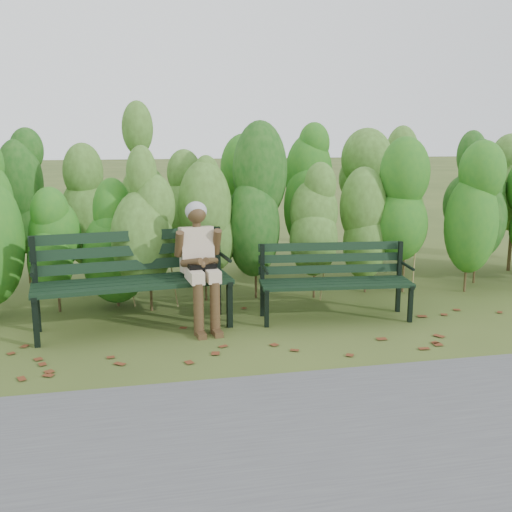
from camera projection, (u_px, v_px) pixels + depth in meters
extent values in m
plane|color=#37471C|center=(263.00, 337.00, 5.90)|extent=(80.00, 80.00, 0.00)
cube|color=#474749|center=(339.00, 451.00, 3.80)|extent=(60.00, 2.50, 0.01)
cylinder|color=#47381E|center=(50.00, 278.00, 6.63)|extent=(0.03, 0.03, 0.80)
ellipsoid|color=#256A1D|center=(45.00, 221.00, 6.50)|extent=(0.64, 0.64, 1.44)
cylinder|color=#47381E|center=(106.00, 275.00, 6.76)|extent=(0.03, 0.03, 0.80)
ellipsoid|color=#256A1D|center=(103.00, 219.00, 6.63)|extent=(0.64, 0.64, 1.44)
cylinder|color=#47381E|center=(161.00, 273.00, 6.88)|extent=(0.03, 0.03, 0.80)
ellipsoid|color=#256A1D|center=(159.00, 218.00, 6.75)|extent=(0.64, 0.64, 1.44)
cylinder|color=#47381E|center=(214.00, 270.00, 7.00)|extent=(0.03, 0.03, 0.80)
ellipsoid|color=#256A1D|center=(213.00, 216.00, 6.87)|extent=(0.64, 0.64, 1.44)
cylinder|color=#47381E|center=(265.00, 268.00, 7.13)|extent=(0.03, 0.03, 0.80)
ellipsoid|color=#256A1D|center=(265.00, 214.00, 7.00)|extent=(0.64, 0.64, 1.44)
cylinder|color=#47381E|center=(314.00, 265.00, 7.25)|extent=(0.03, 0.03, 0.80)
ellipsoid|color=#256A1D|center=(315.00, 213.00, 7.12)|extent=(0.64, 0.64, 1.44)
cylinder|color=#47381E|center=(361.00, 263.00, 7.38)|extent=(0.03, 0.03, 0.80)
ellipsoid|color=#256A1D|center=(363.00, 212.00, 7.25)|extent=(0.64, 0.64, 1.44)
cylinder|color=#47381E|center=(407.00, 261.00, 7.50)|extent=(0.03, 0.03, 0.80)
ellipsoid|color=#256A1D|center=(410.00, 210.00, 7.37)|extent=(0.64, 0.64, 1.44)
cylinder|color=#47381E|center=(451.00, 259.00, 7.63)|extent=(0.03, 0.03, 0.80)
ellipsoid|color=#256A1D|center=(455.00, 209.00, 7.50)|extent=(0.64, 0.64, 1.44)
cylinder|color=#47381E|center=(494.00, 257.00, 7.75)|extent=(0.03, 0.03, 0.80)
ellipsoid|color=#256A1D|center=(499.00, 208.00, 7.62)|extent=(0.64, 0.64, 1.44)
cylinder|color=#47381E|center=(13.00, 250.00, 7.45)|extent=(0.04, 0.04, 1.10)
ellipsoid|color=#154B13|center=(7.00, 179.00, 7.27)|extent=(0.70, 0.70, 1.98)
cylinder|color=#47381E|center=(77.00, 247.00, 7.60)|extent=(0.04, 0.04, 1.10)
ellipsoid|color=#154B13|center=(72.00, 178.00, 7.42)|extent=(0.70, 0.70, 1.98)
cylinder|color=#47381E|center=(138.00, 245.00, 7.76)|extent=(0.04, 0.04, 1.10)
ellipsoid|color=#154B13|center=(135.00, 177.00, 7.58)|extent=(0.70, 0.70, 1.98)
cylinder|color=#47381E|center=(197.00, 243.00, 7.92)|extent=(0.04, 0.04, 1.10)
ellipsoid|color=#154B13|center=(196.00, 176.00, 7.74)|extent=(0.70, 0.70, 1.98)
cylinder|color=#47381E|center=(254.00, 241.00, 8.07)|extent=(0.04, 0.04, 1.10)
ellipsoid|color=#154B13|center=(254.00, 175.00, 7.89)|extent=(0.70, 0.70, 1.98)
cylinder|color=#47381E|center=(308.00, 238.00, 8.23)|extent=(0.04, 0.04, 1.10)
ellipsoid|color=#154B13|center=(310.00, 174.00, 8.05)|extent=(0.70, 0.70, 1.98)
cylinder|color=#47381E|center=(361.00, 236.00, 8.38)|extent=(0.04, 0.04, 1.10)
ellipsoid|color=#154B13|center=(363.00, 173.00, 8.20)|extent=(0.70, 0.70, 1.98)
cylinder|color=#47381E|center=(412.00, 235.00, 8.54)|extent=(0.04, 0.04, 1.10)
ellipsoid|color=#154B13|center=(415.00, 173.00, 8.36)|extent=(0.70, 0.70, 1.98)
cylinder|color=#47381E|center=(460.00, 233.00, 8.70)|extent=(0.04, 0.04, 1.10)
ellipsoid|color=#154B13|center=(465.00, 172.00, 8.52)|extent=(0.70, 0.70, 1.98)
cylinder|color=#47381E|center=(508.00, 231.00, 8.85)|extent=(0.04, 0.04, 1.10)
cube|color=#5D2C17|center=(172.00, 343.00, 5.75)|extent=(0.09, 0.10, 0.01)
cube|color=#5D2C17|center=(354.00, 303.00, 7.10)|extent=(0.11, 0.11, 0.01)
cube|color=#5D2C17|center=(504.00, 347.00, 5.64)|extent=(0.09, 0.10, 0.01)
cube|color=#5D2C17|center=(106.00, 362.00, 5.27)|extent=(0.11, 0.10, 0.01)
cube|color=#5D2C17|center=(89.00, 355.00, 5.42)|extent=(0.11, 0.11, 0.01)
cube|color=#5D2C17|center=(294.00, 326.00, 6.25)|extent=(0.10, 0.08, 0.01)
cube|color=#5D2C17|center=(358.00, 319.00, 6.46)|extent=(0.09, 0.10, 0.01)
cube|color=#5D2C17|center=(62.00, 340.00, 5.81)|extent=(0.11, 0.11, 0.01)
cube|color=#5D2C17|center=(408.00, 345.00, 5.69)|extent=(0.09, 0.10, 0.01)
cube|color=#5D2C17|center=(425.00, 332.00, 6.05)|extent=(0.11, 0.11, 0.01)
cube|color=#5D2C17|center=(251.00, 375.00, 4.98)|extent=(0.11, 0.11, 0.01)
cube|color=#5D2C17|center=(474.00, 336.00, 5.93)|extent=(0.10, 0.11, 0.01)
cube|color=#5D2C17|center=(318.00, 319.00, 6.47)|extent=(0.10, 0.11, 0.01)
cube|color=#5D2C17|center=(173.00, 358.00, 5.36)|extent=(0.11, 0.11, 0.01)
cube|color=#5D2C17|center=(355.00, 338.00, 5.88)|extent=(0.11, 0.10, 0.01)
cube|color=#5D2C17|center=(18.00, 338.00, 5.87)|extent=(0.11, 0.11, 0.01)
cube|color=#5D2C17|center=(471.00, 323.00, 6.33)|extent=(0.11, 0.11, 0.01)
cube|color=#5D2C17|center=(203.00, 332.00, 6.06)|extent=(0.11, 0.11, 0.01)
cube|color=#5D2C17|center=(230.00, 385.00, 4.79)|extent=(0.09, 0.07, 0.01)
cube|color=#5D2C17|center=(254.00, 338.00, 5.89)|extent=(0.07, 0.09, 0.01)
cube|color=#5D2C17|center=(308.00, 320.00, 6.44)|extent=(0.11, 0.10, 0.01)
cube|color=#5D2C17|center=(250.00, 386.00, 4.77)|extent=(0.11, 0.09, 0.01)
cube|color=#5D2C17|center=(114.00, 348.00, 5.60)|extent=(0.11, 0.11, 0.01)
cube|color=#5D2C17|center=(367.00, 304.00, 7.04)|extent=(0.11, 0.11, 0.01)
cube|color=#5D2C17|center=(73.00, 331.00, 6.10)|extent=(0.11, 0.10, 0.01)
cube|color=#5D2C17|center=(361.00, 314.00, 6.64)|extent=(0.11, 0.11, 0.01)
cube|color=#5D2C17|center=(60.00, 355.00, 5.43)|extent=(0.11, 0.11, 0.01)
cube|color=#5D2C17|center=(279.00, 307.00, 6.93)|extent=(0.08, 0.10, 0.01)
cube|color=#5D2C17|center=(246.00, 350.00, 5.56)|extent=(0.11, 0.11, 0.01)
cube|color=#5D2C17|center=(353.00, 339.00, 5.84)|extent=(0.08, 0.10, 0.01)
cube|color=black|center=(136.00, 288.00, 5.84)|extent=(1.97, 0.33, 0.04)
cube|color=black|center=(135.00, 285.00, 5.97)|extent=(1.97, 0.33, 0.04)
cube|color=black|center=(133.00, 282.00, 6.09)|extent=(1.97, 0.33, 0.04)
cube|color=black|center=(131.00, 279.00, 6.22)|extent=(1.97, 0.33, 0.04)
cube|color=black|center=(130.00, 265.00, 6.29)|extent=(1.96, 0.27, 0.12)
cube|color=black|center=(129.00, 251.00, 6.27)|extent=(1.96, 0.27, 0.12)
cube|color=black|center=(128.00, 236.00, 6.26)|extent=(1.96, 0.27, 0.12)
cube|color=black|center=(36.00, 322.00, 5.59)|extent=(0.06, 0.06, 0.49)
cube|color=black|center=(35.00, 285.00, 5.98)|extent=(0.06, 0.06, 0.98)
cube|color=black|center=(35.00, 293.00, 5.75)|extent=(0.11, 0.55, 0.04)
cylinder|color=black|center=(33.00, 270.00, 5.65)|extent=(0.08, 0.41, 0.04)
cube|color=black|center=(230.00, 304.00, 6.16)|extent=(0.06, 0.06, 0.49)
cube|color=black|center=(218.00, 271.00, 6.55)|extent=(0.06, 0.06, 0.98)
cube|color=black|center=(224.00, 278.00, 6.32)|extent=(0.11, 0.55, 0.04)
cylinder|color=black|center=(225.00, 257.00, 6.22)|extent=(0.08, 0.41, 0.04)
cube|color=black|center=(340.00, 287.00, 6.23)|extent=(1.61, 0.26, 0.04)
cube|color=black|center=(337.00, 285.00, 6.34)|extent=(1.61, 0.26, 0.04)
cube|color=black|center=(335.00, 282.00, 6.45)|extent=(1.61, 0.26, 0.04)
cube|color=black|center=(332.00, 279.00, 6.56)|extent=(1.61, 0.26, 0.04)
cube|color=black|center=(331.00, 269.00, 6.62)|extent=(1.61, 0.21, 0.09)
cube|color=black|center=(331.00, 258.00, 6.60)|extent=(1.61, 0.21, 0.09)
cube|color=black|center=(331.00, 246.00, 6.59)|extent=(1.61, 0.21, 0.09)
cube|color=black|center=(267.00, 308.00, 6.18)|extent=(0.05, 0.05, 0.40)
cube|color=black|center=(262.00, 280.00, 6.51)|extent=(0.05, 0.05, 0.80)
cube|color=black|center=(265.00, 287.00, 6.32)|extent=(0.09, 0.45, 0.04)
cylinder|color=black|center=(265.00, 270.00, 6.23)|extent=(0.07, 0.34, 0.03)
cube|color=black|center=(410.00, 304.00, 6.34)|extent=(0.05, 0.05, 0.40)
cube|color=black|center=(399.00, 277.00, 6.67)|extent=(0.05, 0.05, 0.80)
cube|color=black|center=(405.00, 283.00, 6.48)|extent=(0.09, 0.45, 0.04)
cylinder|color=black|center=(408.00, 266.00, 6.39)|extent=(0.07, 0.34, 0.03)
cube|color=#C3A790|center=(194.00, 275.00, 6.01)|extent=(0.17, 0.40, 0.12)
cube|color=#C3A790|center=(211.00, 274.00, 6.06)|extent=(0.17, 0.40, 0.12)
cylinder|color=#45311B|center=(199.00, 309.00, 5.92)|extent=(0.11, 0.11, 0.53)
cylinder|color=#45311B|center=(215.00, 308.00, 5.98)|extent=(0.11, 0.11, 0.53)
cube|color=#45311B|center=(201.00, 334.00, 5.90)|extent=(0.10, 0.19, 0.06)
cube|color=#45311B|center=(217.00, 333.00, 5.95)|extent=(0.10, 0.19, 0.06)
cube|color=#C3A790|center=(197.00, 249.00, 6.23)|extent=(0.36, 0.27, 0.48)
cylinder|color=#45311B|center=(197.00, 225.00, 6.16)|extent=(0.08, 0.08, 0.09)
sphere|color=#45311B|center=(197.00, 214.00, 6.12)|extent=(0.20, 0.20, 0.20)
ellipsoid|color=gray|center=(196.00, 211.00, 6.14)|extent=(0.23, 0.22, 0.20)
cylinder|color=#45311B|center=(179.00, 244.00, 6.08)|extent=(0.10, 0.20, 0.29)
cylinder|color=#45311B|center=(217.00, 242.00, 6.20)|extent=(0.10, 0.20, 0.29)
cylinder|color=#45311B|center=(192.00, 262.00, 6.03)|extent=(0.23, 0.23, 0.12)
cylinder|color=#45311B|center=(211.00, 261.00, 6.09)|extent=(0.20, 0.25, 0.12)
sphere|color=#45311B|center=(202.00, 265.00, 6.01)|extent=(0.10, 0.10, 0.10)
cube|color=black|center=(202.00, 271.00, 6.03)|extent=(0.29, 0.14, 0.15)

